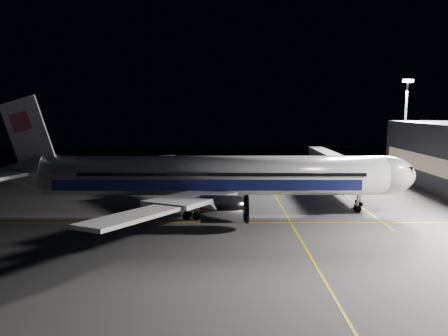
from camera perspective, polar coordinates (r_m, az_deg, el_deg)
ground at (r=63.02m, az=-1.20°, el=-5.74°), size 200.00×200.00×0.00m
guide_line_main at (r=63.62m, az=7.89°, el=-5.68°), size 0.25×80.00×0.01m
guide_line_cross at (r=57.21m, az=-1.31°, el=-7.17°), size 70.00×0.25×0.01m
guide_line_side at (r=75.68m, az=15.88°, el=-3.70°), size 0.25×40.00×0.01m
airliner at (r=62.02m, az=-2.21°, el=-1.10°), size 61.48×54.22×16.64m
jet_bridge at (r=82.60m, az=14.48°, el=0.54°), size 3.60×34.40×6.30m
floodlight_mast_north at (r=100.97m, az=22.61°, el=5.95°), size 2.40×0.68×20.70m
baggage_tug at (r=84.39m, az=1.05°, el=-1.56°), size 2.75×2.20×2.00m
safety_cone_a at (r=66.86m, az=-1.29°, el=-4.70°), size 0.34×0.34×0.52m
safety_cone_b at (r=71.93m, az=-4.56°, el=-3.76°), size 0.42×0.42×0.63m
safety_cone_c at (r=69.22m, az=1.83°, el=-4.22°), size 0.41×0.41×0.61m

